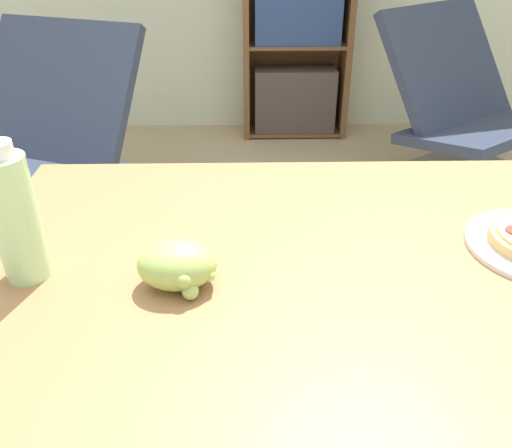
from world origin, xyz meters
TOP-DOWN VIEW (x-y plane):
  - dining_table at (0.05, -0.11)m, footprint 1.32×0.81m
  - grape_bunch at (-0.22, -0.19)m, footprint 0.13×0.11m
  - drink_bottle at (-0.48, -0.15)m, footprint 0.07×0.07m
  - lounge_chair_near at (-0.98, 1.23)m, footprint 0.89×0.95m
  - lounge_chair_far at (0.99, 1.65)m, footprint 0.96×1.02m
  - bookshelf at (0.20, 2.46)m, footprint 0.65×0.28m

SIDE VIEW (x-z plane):
  - lounge_chair_near at x=-0.98m, z-range -0.15..0.73m
  - lounge_chair_far at x=0.99m, z-range -0.15..0.73m
  - dining_table at x=0.05m, z-range 0.28..1.04m
  - bookshelf at x=0.20m, z-range -0.04..1.63m
  - grape_bunch at x=-0.22m, z-range 0.76..0.84m
  - drink_bottle at x=-0.48m, z-range 0.76..1.00m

